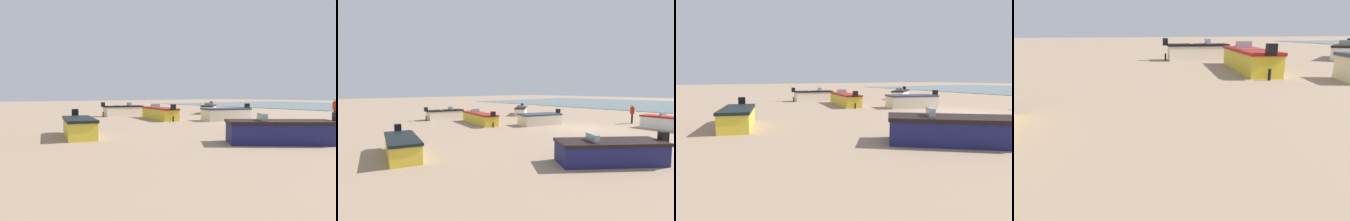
# 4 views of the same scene
# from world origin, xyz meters

# --- Properties ---
(ground_plane) EXTENTS (160.00, 160.00, 0.00)m
(ground_plane) POSITION_xyz_m (0.00, 0.00, 0.00)
(ground_plane) COLOR #9B7E65
(boat_white_0) EXTENTS (3.50, 3.80, 1.17)m
(boat_white_0) POSITION_xyz_m (10.30, -3.86, 0.44)
(boat_white_0) COLOR white
(boat_white_0) RESTS_ON ground
(boat_cream_1) EXTENTS (2.62, 3.81, 1.24)m
(boat_cream_1) POSITION_xyz_m (3.26, 0.93, 0.47)
(boat_cream_1) COLOR beige
(boat_cream_1) RESTS_ON ground
(boat_yellow_3) EXTENTS (3.90, 2.06, 1.19)m
(boat_yellow_3) POSITION_xyz_m (0.70, 12.98, 0.44)
(boat_yellow_3) COLOR gold
(boat_yellow_3) RESTS_ON ground
(boat_yellow_5) EXTENTS (5.46, 2.32, 1.23)m
(boat_yellow_5) POSITION_xyz_m (7.21, 4.24, 0.47)
(boat_yellow_5) COLOR gold
(boat_yellow_5) RESTS_ON ground
(boat_cream_7) EXTENTS (1.72, 3.77, 1.25)m
(boat_cream_7) POSITION_xyz_m (11.88, 5.04, 0.48)
(boat_cream_7) COLOR beige
(boat_cream_7) RESTS_ON ground
(boat_navy_8) EXTENTS (3.74, 4.25, 1.23)m
(boat_navy_8) POSITION_xyz_m (-5.77, 7.16, 0.47)
(boat_navy_8) COLOR navy
(boat_navy_8) RESTS_ON ground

